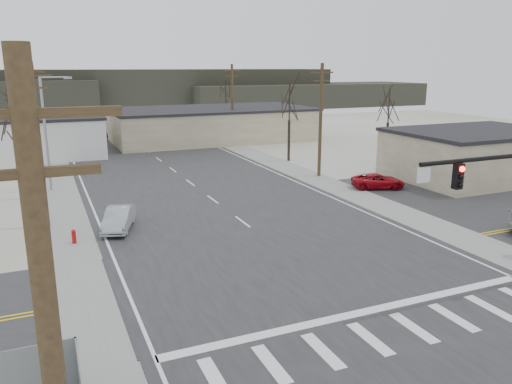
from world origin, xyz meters
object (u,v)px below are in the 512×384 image
at_px(sedan_crossing, 119,219).
at_px(car_far_b, 112,132).
at_px(fire_hydrant, 74,237).
at_px(car_far_a, 164,138).
at_px(car_parked_red, 378,181).

bearing_deg(sedan_crossing, car_far_b, 101.76).
height_order(fire_hydrant, car_far_a, car_far_a).
bearing_deg(sedan_crossing, car_far_a, 91.13).
bearing_deg(car_far_b, sedan_crossing, -79.42).
bearing_deg(car_far_a, car_far_b, -76.24).
relative_size(car_far_a, car_far_b, 1.15).
height_order(car_far_a, car_far_b, car_far_b).
bearing_deg(car_parked_red, sedan_crossing, 116.40).
distance_m(car_far_a, car_parked_red, 32.90).
distance_m(fire_hydrant, car_far_b, 44.26).
distance_m(car_far_b, car_parked_red, 42.56).
bearing_deg(fire_hydrant, sedan_crossing, 30.56).
height_order(sedan_crossing, car_far_b, car_far_b).
bearing_deg(fire_hydrant, car_far_a, 69.05).
height_order(car_far_b, car_parked_red, car_far_b).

